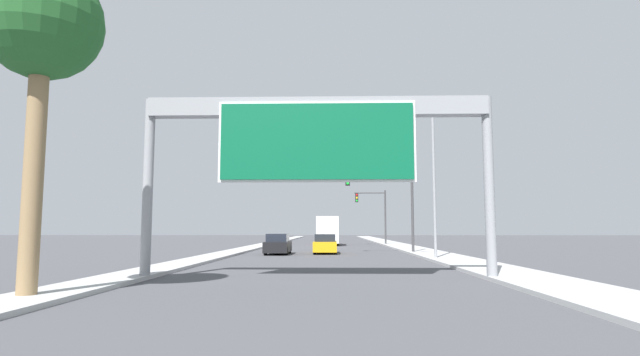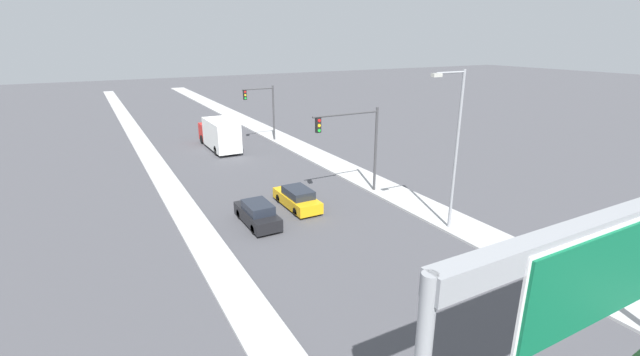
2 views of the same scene
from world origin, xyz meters
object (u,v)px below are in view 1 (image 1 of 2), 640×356
(car_far_right, at_px, (325,244))
(traffic_light_near_intersection, at_px, (390,194))
(sign_gantry, at_px, (317,134))
(traffic_light_mid_block, at_px, (376,209))
(truck_box_primary, at_px, (328,231))
(car_mid_right, at_px, (278,245))
(palm_tree_foreground, at_px, (42,28))
(street_lamp_right, at_px, (429,167))

(car_far_right, relative_size, traffic_light_near_intersection, 0.70)
(sign_gantry, height_order, traffic_light_near_intersection, sign_gantry)
(traffic_light_near_intersection, distance_m, traffic_light_mid_block, 20.01)
(sign_gantry, distance_m, traffic_light_near_intersection, 20.77)
(truck_box_primary, bearing_deg, car_mid_right, -99.66)
(sign_gantry, bearing_deg, traffic_light_near_intersection, 76.00)
(traffic_light_near_intersection, bearing_deg, traffic_light_mid_block, 88.28)
(car_far_right, bearing_deg, truck_box_primary, 90.00)
(traffic_light_mid_block, distance_m, palm_tree_foreground, 47.51)
(car_far_right, height_order, street_lamp_right, street_lamp_right)
(truck_box_primary, height_order, palm_tree_foreground, palm_tree_foreground)
(car_far_right, bearing_deg, traffic_light_mid_block, 74.38)
(palm_tree_foreground, bearing_deg, sign_gantry, 35.80)
(car_far_right, xyz_separation_m, car_mid_right, (-3.50, -1.33, 0.02))
(sign_gantry, bearing_deg, car_mid_right, 100.60)
(traffic_light_near_intersection, distance_m, palm_tree_foreground, 28.60)
(palm_tree_foreground, xyz_separation_m, street_lamp_right, (14.09, 17.60, -1.74))
(car_far_right, distance_m, street_lamp_right, 11.39)
(truck_box_primary, relative_size, traffic_light_mid_block, 1.35)
(traffic_light_near_intersection, xyz_separation_m, palm_tree_foreground, (-12.52, -25.55, 2.91))
(car_mid_right, bearing_deg, truck_box_primary, 80.34)
(sign_gantry, xyz_separation_m, street_lamp_right, (6.59, 12.19, 0.24))
(car_far_right, height_order, truck_box_primary, truck_box_primary)
(sign_gantry, height_order, palm_tree_foreground, palm_tree_foreground)
(car_far_right, relative_size, palm_tree_foreground, 0.50)
(car_mid_right, bearing_deg, traffic_light_near_intersection, 9.56)
(truck_box_primary, bearing_deg, sign_gantry, -90.00)
(truck_box_primary, distance_m, palm_tree_foreground, 45.66)
(truck_box_primary, bearing_deg, traffic_light_near_intersection, -75.29)
(car_mid_right, relative_size, traffic_light_mid_block, 0.69)
(car_mid_right, height_order, traffic_light_near_intersection, traffic_light_near_intersection)
(sign_gantry, distance_m, car_far_right, 20.59)
(car_mid_right, height_order, street_lamp_right, street_lamp_right)
(street_lamp_right, bearing_deg, palm_tree_foreground, -128.67)
(street_lamp_right, bearing_deg, traffic_light_mid_block, 91.98)
(street_lamp_right, bearing_deg, car_far_right, 130.06)
(sign_gantry, xyz_separation_m, car_far_right, (0.00, 20.03, -4.77))
(traffic_light_mid_block, bearing_deg, traffic_light_near_intersection, -91.72)
(sign_gantry, distance_m, truck_box_primary, 39.44)
(sign_gantry, relative_size, traffic_light_near_intersection, 2.00)
(traffic_light_near_intersection, xyz_separation_m, traffic_light_mid_block, (0.60, 20.00, -0.28))
(traffic_light_mid_block, height_order, palm_tree_foreground, palm_tree_foreground)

